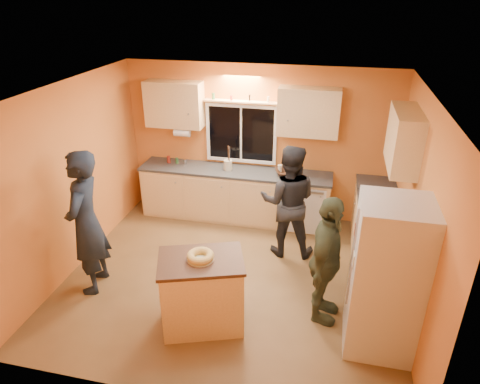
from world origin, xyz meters
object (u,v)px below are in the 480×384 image
(refrigerator, at_px, (386,278))
(person_right, at_px, (326,261))
(island, at_px, (202,292))
(person_center, at_px, (288,201))
(person_left, at_px, (86,223))

(refrigerator, xyz_separation_m, person_right, (-0.63, 0.30, -0.08))
(island, distance_m, person_right, 1.48)
(person_center, bearing_deg, person_right, 110.29)
(person_center, height_order, person_right, person_center)
(person_center, relative_size, person_right, 1.05)
(person_center, xyz_separation_m, person_right, (0.60, -1.33, -0.04))
(refrigerator, bearing_deg, person_center, 127.07)
(refrigerator, relative_size, island, 1.61)
(refrigerator, distance_m, person_right, 0.71)
(island, xyz_separation_m, person_left, (-1.63, 0.38, 0.50))
(person_right, bearing_deg, island, 116.78)
(refrigerator, bearing_deg, person_left, 176.21)
(island, relative_size, person_right, 0.68)
(island, height_order, person_right, person_right)
(refrigerator, height_order, island, refrigerator)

